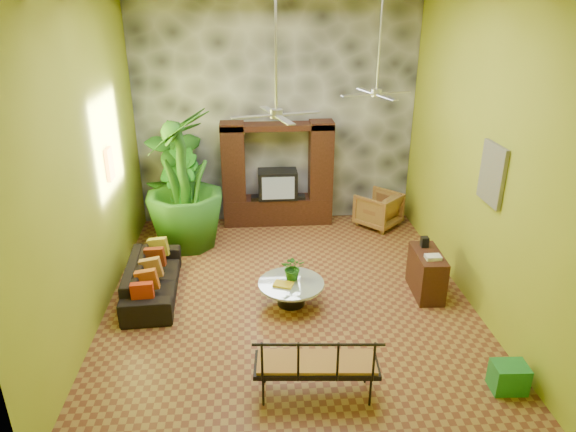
{
  "coord_description": "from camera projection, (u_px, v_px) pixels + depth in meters",
  "views": [
    {
      "loc": [
        -0.58,
        -7.53,
        4.67
      ],
      "look_at": [
        0.01,
        0.2,
        1.39
      ],
      "focal_mm": 32.0,
      "sensor_mm": 36.0,
      "label": 1
    }
  ],
  "objects": [
    {
      "name": "ground",
      "position": [
        288.0,
        295.0,
        8.77
      ],
      "size": [
        7.0,
        7.0,
        0.0
      ],
      "primitive_type": "plane",
      "color": "brown",
      "rests_on": "ground"
    },
    {
      "name": "back_wall",
      "position": [
        276.0,
        109.0,
        11.01
      ],
      "size": [
        6.0,
        0.02,
        5.0
      ],
      "primitive_type": "cube",
      "color": "#96A224",
      "rests_on": "ground"
    },
    {
      "name": "left_wall",
      "position": [
        87.0,
        158.0,
        7.59
      ],
      "size": [
        0.02,
        7.0,
        5.0
      ],
      "primitive_type": "cube",
      "color": "#96A224",
      "rests_on": "ground"
    },
    {
      "name": "right_wall",
      "position": [
        480.0,
        150.0,
        8.01
      ],
      "size": [
        0.02,
        7.0,
        5.0
      ],
      "primitive_type": "cube",
      "color": "#96A224",
      "rests_on": "ground"
    },
    {
      "name": "stone_accent_wall",
      "position": [
        276.0,
        109.0,
        10.96
      ],
      "size": [
        5.98,
        0.1,
        4.98
      ],
      "primitive_type": "cube",
      "color": "#34363B",
      "rests_on": "ground"
    },
    {
      "name": "entertainment_center",
      "position": [
        278.0,
        182.0,
        11.28
      ],
      "size": [
        2.4,
        0.55,
        2.3
      ],
      "color": "black",
      "rests_on": "ground"
    },
    {
      "name": "ceiling_fan_front",
      "position": [
        276.0,
        99.0,
        7.06
      ],
      "size": [
        1.28,
        1.28,
        1.86
      ],
      "color": "#B1B0B5",
      "rests_on": "ceiling"
    },
    {
      "name": "ceiling_fan_back",
      "position": [
        377.0,
        81.0,
        8.66
      ],
      "size": [
        1.28,
        1.28,
        1.86
      ],
      "color": "#B1B0B5",
      "rests_on": "ceiling"
    },
    {
      "name": "wall_art_mask",
      "position": [
        110.0,
        164.0,
        8.66
      ],
      "size": [
        0.06,
        0.32,
        0.55
      ],
      "primitive_type": "cube",
      "color": "gold",
      "rests_on": "left_wall"
    },
    {
      "name": "wall_art_painting",
      "position": [
        492.0,
        174.0,
        7.53
      ],
      "size": [
        0.06,
        0.7,
        0.9
      ],
      "primitive_type": "cube",
      "color": "#296898",
      "rests_on": "right_wall"
    },
    {
      "name": "sofa",
      "position": [
        152.0,
        278.0,
        8.7
      ],
      "size": [
        0.91,
        2.1,
        0.6
      ],
      "primitive_type": "imported",
      "rotation": [
        0.0,
        0.0,
        1.62
      ],
      "color": "black",
      "rests_on": "ground"
    },
    {
      "name": "wicker_armchair",
      "position": [
        378.0,
        209.0,
        11.34
      ],
      "size": [
        1.18,
        1.18,
        0.77
      ],
      "primitive_type": "imported",
      "rotation": [
        0.0,
        0.0,
        3.9
      ],
      "color": "#9B6238",
      "rests_on": "ground"
    },
    {
      "name": "tall_plant_a",
      "position": [
        178.0,
        178.0,
        10.86
      ],
      "size": [
        1.49,
        1.34,
        2.34
      ],
      "primitive_type": "imported",
      "rotation": [
        0.0,
        0.0,
        0.53
      ],
      "color": "#1E5616",
      "rests_on": "ground"
    },
    {
      "name": "tall_plant_b",
      "position": [
        178.0,
        197.0,
        10.44
      ],
      "size": [
        1.24,
        1.33,
        1.93
      ],
      "primitive_type": "imported",
      "rotation": [
        0.0,
        0.0,
        2.03
      ],
      "color": "#1B6920",
      "rests_on": "ground"
    },
    {
      "name": "tall_plant_c",
      "position": [
        183.0,
        181.0,
        10.04
      ],
      "size": [
        1.84,
        1.84,
        2.79
      ],
      "primitive_type": "imported",
      "rotation": [
        0.0,
        0.0,
        4.52
      ],
      "color": "#235A17",
      "rests_on": "ground"
    },
    {
      "name": "coffee_table",
      "position": [
        291.0,
        290.0,
        8.44
      ],
      "size": [
        1.08,
        1.08,
        0.4
      ],
      "rotation": [
        0.0,
        0.0,
        0.33
      ],
      "color": "black",
      "rests_on": "ground"
    },
    {
      "name": "centerpiece_plant",
      "position": [
        293.0,
        268.0,
        8.4
      ],
      "size": [
        0.42,
        0.37,
        0.43
      ],
      "primitive_type": "imported",
      "rotation": [
        0.0,
        0.0,
        -0.1
      ],
      "color": "#23651A",
      "rests_on": "coffee_table"
    },
    {
      "name": "yellow_tray",
      "position": [
        283.0,
        284.0,
        8.29
      ],
      "size": [
        0.36,
        0.31,
        0.03
      ],
      "primitive_type": "cube",
      "rotation": [
        0.0,
        0.0,
        -0.35
      ],
      "color": "yellow",
      "rests_on": "coffee_table"
    },
    {
      "name": "iron_bench",
      "position": [
        317.0,
        363.0,
        6.31
      ],
      "size": [
        1.59,
        0.68,
        0.57
      ],
      "rotation": [
        0.0,
        0.0,
        -0.08
      ],
      "color": "black",
      "rests_on": "ground"
    },
    {
      "name": "side_console",
      "position": [
        426.0,
        273.0,
        8.7
      ],
      "size": [
        0.46,
        0.97,
        0.76
      ],
      "primitive_type": "cube",
      "rotation": [
        0.0,
        0.0,
        -0.04
      ],
      "color": "#3E2313",
      "rests_on": "ground"
    },
    {
      "name": "green_bin",
      "position": [
        509.0,
        377.0,
        6.59
      ],
      "size": [
        0.45,
        0.35,
        0.38
      ],
      "primitive_type": "cube",
      "rotation": [
        0.0,
        0.0,
        -0.05
      ],
      "color": "#1C6B27",
      "rests_on": "ground"
    }
  ]
}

